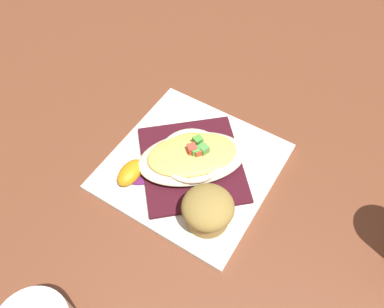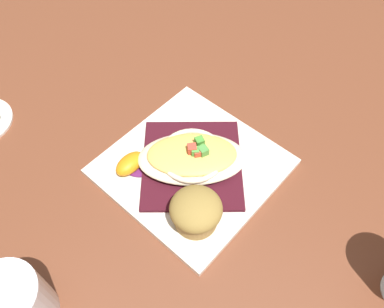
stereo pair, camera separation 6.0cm
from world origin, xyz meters
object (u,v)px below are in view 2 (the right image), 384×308
(gratin_dish, at_px, (192,157))
(orange_garnish, at_px, (132,164))
(muffin, at_px, (196,211))
(square_plate, at_px, (192,167))
(coffee_mug, at_px, (15,305))

(gratin_dish, relative_size, orange_garnish, 3.16)
(gratin_dish, relative_size, muffin, 2.59)
(square_plate, distance_m, gratin_dish, 0.03)
(gratin_dish, height_order, muffin, muffin)
(gratin_dish, bearing_deg, coffee_mug, -94.40)
(muffin, bearing_deg, square_plate, 132.49)
(muffin, relative_size, orange_garnish, 1.22)
(gratin_dish, height_order, orange_garnish, gratin_dish)
(square_plate, xyz_separation_m, orange_garnish, (-0.07, -0.06, 0.02))
(orange_garnish, xyz_separation_m, coffee_mug, (0.05, -0.25, 0.02))
(square_plate, distance_m, coffee_mug, 0.31)
(orange_garnish, bearing_deg, square_plate, 42.80)
(square_plate, height_order, orange_garnish, orange_garnish)
(gratin_dish, bearing_deg, square_plate, -138.94)
(muffin, relative_size, coffee_mug, 0.67)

